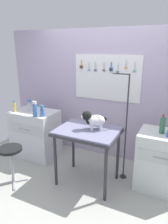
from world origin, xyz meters
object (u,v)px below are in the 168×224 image
(dog, at_px, (93,120))
(counter_left, at_px, (36,134))
(stool, at_px, (11,154))
(soda_bottle, at_px, (162,125))
(spray_bottle_short, at_px, (42,112))
(grooming_table, at_px, (87,136))
(grooming_arm, at_px, (125,133))
(cabinet_right, at_px, (162,161))

(dog, relative_size, counter_left, 0.41)
(stool, distance_m, soda_bottle, 2.20)
(spray_bottle_short, bearing_deg, stool, -96.86)
(stool, height_order, spray_bottle_short, spray_bottle_short)
(soda_bottle, bearing_deg, grooming_table, -161.38)
(counter_left, bearing_deg, grooming_table, -15.09)
(counter_left, bearing_deg, grooming_arm, 0.74)
(spray_bottle_short, bearing_deg, soda_bottle, 4.73)
(grooming_table, xyz_separation_m, stool, (-1.00, -0.52, -0.28))
(counter_left, height_order, stool, counter_left)
(dog, xyz_separation_m, soda_bottle, (0.90, 0.27, -0.02))
(grooming_table, xyz_separation_m, spray_bottle_short, (-0.91, 0.17, 0.19))
(stool, bearing_deg, dog, 28.49)
(grooming_table, relative_size, cabinet_right, 1.04)
(dog, distance_m, stool, 1.32)
(grooming_table, distance_m, spray_bottle_short, 0.95)
(grooming_table, relative_size, soda_bottle, 3.37)
(counter_left, bearing_deg, soda_bottle, -0.07)
(grooming_arm, distance_m, soda_bottle, 0.55)
(dog, relative_size, cabinet_right, 0.42)
(grooming_table, height_order, counter_left, counter_left)
(counter_left, distance_m, cabinet_right, 2.23)
(cabinet_right, xyz_separation_m, spray_bottle_short, (-1.93, -0.16, 0.53))
(dog, height_order, counter_left, dog)
(grooming_arm, distance_m, spray_bottle_short, 1.40)
(cabinet_right, distance_m, stool, 2.19)
(dog, bearing_deg, spray_bottle_short, 173.18)
(grooming_table, xyz_separation_m, grooming_arm, (0.46, 0.35, -0.00))
(grooming_table, distance_m, counter_left, 1.30)
(cabinet_right, relative_size, soda_bottle, 3.25)
(grooming_arm, bearing_deg, dog, -143.04)
(grooming_table, distance_m, soda_bottle, 1.04)
(grooming_arm, bearing_deg, spray_bottle_short, -172.55)
(grooming_arm, relative_size, cabinet_right, 1.90)
(dog, bearing_deg, grooming_arm, 36.96)
(cabinet_right, height_order, soda_bottle, soda_bottle)
(counter_left, relative_size, cabinet_right, 1.02)
(stool, bearing_deg, counter_left, 104.43)
(spray_bottle_short, bearing_deg, dog, -6.82)
(grooming_arm, height_order, cabinet_right, grooming_arm)
(grooming_arm, xyz_separation_m, counter_left, (-1.68, -0.02, -0.33))
(counter_left, xyz_separation_m, cabinet_right, (2.23, 0.00, -0.01))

